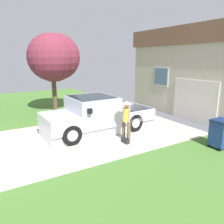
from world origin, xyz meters
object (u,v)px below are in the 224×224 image
(front_yard_tree, at_px, (54,58))
(wheeled_trash_bin, at_px, (221,133))
(person_with_hat, at_px, (126,118))
(house_with_garage, at_px, (218,71))
(handbag, at_px, (125,140))
(pickup_truck, at_px, (92,117))

(front_yard_tree, relative_size, wheeled_trash_bin, 4.34)
(person_with_hat, distance_m, house_with_garage, 7.41)
(person_with_hat, bearing_deg, handbag, 135.42)
(house_with_garage, relative_size, front_yard_tree, 2.00)
(house_with_garage, bearing_deg, wheeled_trash_bin, -52.94)
(house_with_garage, bearing_deg, handbag, -80.24)
(pickup_truck, relative_size, wheeled_trash_bin, 4.65)
(handbag, height_order, front_yard_tree, front_yard_tree)
(handbag, distance_m, wheeled_trash_bin, 3.57)
(person_with_hat, distance_m, front_yard_tree, 7.05)
(house_with_garage, distance_m, wheeled_trash_bin, 6.05)
(front_yard_tree, distance_m, wheeled_trash_bin, 10.01)
(pickup_truck, relative_size, house_with_garage, 0.54)
(person_with_hat, relative_size, house_with_garage, 0.17)
(pickup_truck, bearing_deg, handbag, -164.85)
(front_yard_tree, bearing_deg, handbag, 5.34)
(front_yard_tree, bearing_deg, pickup_truck, 1.09)
(handbag, bearing_deg, pickup_truck, -163.34)
(handbag, distance_m, front_yard_tree, 7.55)
(person_with_hat, height_order, handbag, person_with_hat)
(house_with_garage, xyz_separation_m, front_yard_tree, (-5.56, -7.99, 0.77))
(pickup_truck, distance_m, front_yard_tree, 5.62)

